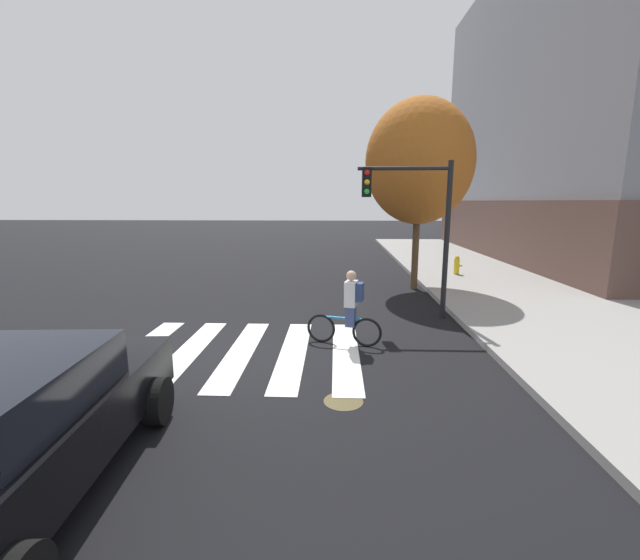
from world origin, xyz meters
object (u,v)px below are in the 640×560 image
object	(u,v)px
fire_hydrant	(457,265)
street_tree_near	(419,162)
manhole_cover	(343,401)
traffic_light_near	(416,213)
sedan_near	(11,429)
cyclist	(349,308)

from	to	relation	value
fire_hydrant	street_tree_near	bearing A→B (deg)	-134.33
manhole_cover	traffic_light_near	size ratio (longest dim) A/B	0.15
sedan_near	fire_hydrant	xyz separation A→B (m)	(8.49, 13.35, -0.29)
cyclist	fire_hydrant	bearing A→B (deg)	60.36
cyclist	fire_hydrant	size ratio (longest dim) A/B	2.17
traffic_light_near	street_tree_near	xyz separation A→B (m)	(0.77, 3.86, 1.64)
traffic_light_near	street_tree_near	distance (m)	4.27
street_tree_near	cyclist	bearing A→B (deg)	-112.80
street_tree_near	manhole_cover	bearing A→B (deg)	-107.41
manhole_cover	fire_hydrant	distance (m)	12.10
sedan_near	street_tree_near	distance (m)	13.29
sedan_near	manhole_cover	bearing A→B (deg)	33.15
cyclist	street_tree_near	size ratio (longest dim) A/B	0.25
traffic_light_near	fire_hydrant	size ratio (longest dim) A/B	5.38
fire_hydrant	street_tree_near	world-z (taller)	street_tree_near
manhole_cover	street_tree_near	distance (m)	10.25
manhole_cover	fire_hydrant	world-z (taller)	fire_hydrant
cyclist	street_tree_near	bearing A→B (deg)	67.20
street_tree_near	traffic_light_near	bearing A→B (deg)	-101.22
sedan_near	traffic_light_near	bearing A→B (deg)	52.63
manhole_cover	cyclist	bearing A→B (deg)	86.27
manhole_cover	street_tree_near	bearing A→B (deg)	72.59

